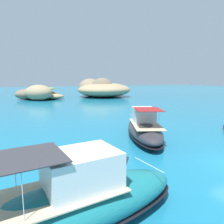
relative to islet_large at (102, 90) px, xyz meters
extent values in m
ellipsoid|color=#9E8966|center=(0.38, -1.45, 0.07)|extent=(27.96, 27.88, 5.28)
ellipsoid|color=#84755B|center=(-3.21, 3.62, 0.86)|extent=(12.80, 14.26, 6.87)
ellipsoid|color=#9E8966|center=(3.91, 2.67, -0.77)|extent=(14.63, 13.07, 3.60)
ellipsoid|color=#9E8966|center=(-0.42, 0.14, -0.93)|extent=(14.71, 17.74, 3.28)
ellipsoid|color=#756651|center=(-1.08, -3.00, 0.98)|extent=(10.63, 10.25, 7.10)
ellipsoid|color=#9E8966|center=(-23.50, -4.25, -0.15)|extent=(11.13, 11.35, 4.84)
ellipsoid|color=#756651|center=(-26.11, 0.49, -0.81)|extent=(8.45, 6.76, 3.52)
ellipsoid|color=#756651|center=(-20.78, 3.46, -1.29)|extent=(11.17, 9.15, 2.56)
ellipsoid|color=#9E8966|center=(-19.44, -1.84, -1.63)|extent=(10.50, 9.35, 1.88)
ellipsoid|color=olive|center=(-21.99, -0.35, 0.94)|extent=(9.06, 8.24, 0.97)
ellipsoid|color=#19727A|center=(-30.91, -63.50, -1.64)|extent=(11.15, 3.88, 1.87)
ellipsoid|color=black|center=(-30.91, -63.50, -2.06)|extent=(11.37, 3.95, 0.22)
cube|color=#C6B793|center=(-31.73, -63.55, -0.84)|extent=(6.18, 3.12, 0.06)
cube|color=silver|center=(-30.36, -63.48, -0.04)|extent=(3.20, 2.47, 1.54)
cube|color=#2D4756|center=(-28.80, -63.39, 0.11)|extent=(0.45, 2.16, 0.81)
cylinder|color=silver|center=(-26.63, -63.28, -0.66)|extent=(0.16, 2.31, 0.04)
cube|color=#333338|center=(-32.83, -63.61, 0.92)|extent=(3.43, 2.74, 0.04)
cylinder|color=silver|center=(-32.89, -62.45, 0.04)|extent=(0.03, 0.03, 1.76)
cylinder|color=silver|center=(-32.77, -64.76, 0.04)|extent=(0.03, 0.03, 1.76)
ellipsoid|color=#2D2D33|center=(-19.75, -53.69, -1.65)|extent=(7.70, 11.15, 1.84)
ellipsoid|color=black|center=(-19.75, -53.69, -2.07)|extent=(7.86, 11.37, 0.22)
cube|color=#C6B793|center=(-20.11, -54.41, -0.87)|extent=(5.11, 6.56, 0.06)
cube|color=silver|center=(-19.51, -53.20, -0.08)|extent=(3.38, 3.72, 1.52)
cube|color=#2D4756|center=(-18.83, -51.82, 0.07)|extent=(2.04, 1.23, 0.80)
cylinder|color=silver|center=(-17.88, -49.90, -0.69)|extent=(2.06, 1.04, 0.04)
cube|color=maroon|center=(-20.59, -55.39, 0.86)|extent=(3.71, 4.03, 0.04)
cylinder|color=silver|center=(-21.61, -54.88, 0.00)|extent=(0.03, 0.03, 1.73)
cylinder|color=silver|center=(-19.57, -55.89, 0.00)|extent=(0.03, 0.03, 1.73)
camera|label=1|loc=(-33.05, -71.42, 3.71)|focal=32.89mm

